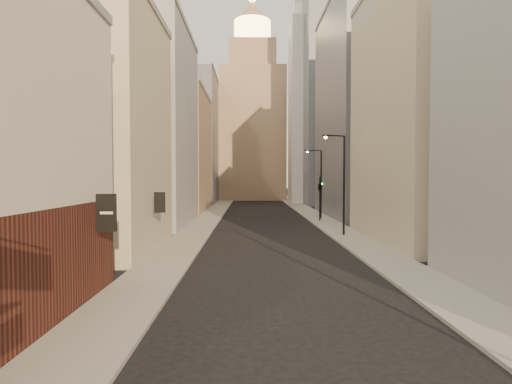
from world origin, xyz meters
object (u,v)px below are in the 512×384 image
at_px(streetlamp_far, 319,180).
at_px(traffic_light_right, 320,186).
at_px(clock_tower, 252,119).
at_px(streetlamp_mid, 342,179).
at_px(white_tower, 311,104).

relative_size(streetlamp_far, traffic_light_right, 1.62).
distance_m(clock_tower, streetlamp_mid, 61.20).
height_order(white_tower, traffic_light_right, white_tower).
distance_m(clock_tower, traffic_light_right, 50.32).
bearing_deg(streetlamp_mid, traffic_light_right, 65.74).
bearing_deg(white_tower, streetlamp_mid, -94.99).
distance_m(streetlamp_mid, traffic_light_right, 11.56).
bearing_deg(clock_tower, streetlamp_mid, -83.25).
height_order(clock_tower, streetlamp_mid, clock_tower).
bearing_deg(clock_tower, streetlamp_far, -80.58).
height_order(clock_tower, traffic_light_right, clock_tower).
xyz_separation_m(streetlamp_mid, streetlamp_far, (0.47, 14.23, -0.20)).
bearing_deg(streetlamp_far, white_tower, 66.30).
bearing_deg(streetlamp_far, traffic_light_right, -115.29).
distance_m(white_tower, traffic_light_right, 37.13).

